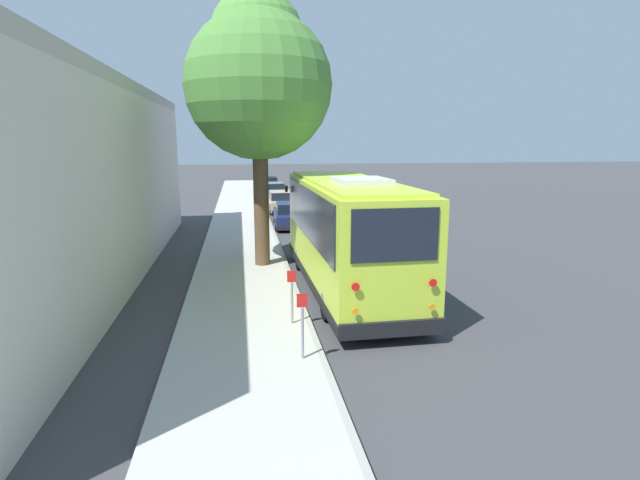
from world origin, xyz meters
name	(u,v)px	position (x,y,z in m)	size (l,w,h in m)	color
ground_plane	(344,277)	(0.00, 0.00, 0.00)	(160.00, 160.00, 0.00)	#3D3D3F
sidewalk_slab	(241,279)	(0.00, 3.43, 0.07)	(80.00, 3.11, 0.15)	#B2AFA8
curb_strip	(291,277)	(0.00, 1.80, 0.07)	(80.00, 0.14, 0.15)	#9D9A94
shuttle_bus	(347,229)	(-1.43, 0.22, 1.90)	(9.21, 2.79, 3.54)	#BCDB38
parked_sedan_navy	(291,216)	(10.16, 0.75, 0.59)	(4.17, 1.86, 1.29)	#19234C
parked_sedan_tan	(281,202)	(15.91, 0.78, 0.62)	(4.43, 1.74, 1.32)	tan
parked_sedan_gray	(273,192)	(22.76, 0.84, 0.60)	(4.35, 2.01, 1.30)	slate
parked_sedan_black	(268,185)	(28.51, 0.87, 0.61)	(4.59, 1.79, 1.32)	black
street_tree	(258,76)	(1.72, 2.65, 6.64)	(4.96, 4.96, 9.40)	brown
sign_post_near	(302,325)	(-6.47, 2.22, 0.86)	(0.06, 0.22, 1.38)	gray
sign_post_far	(292,296)	(-4.45, 2.22, 0.83)	(0.06, 0.22, 1.32)	gray
building_backdrop	(9,189)	(0.97, 10.49, 3.02)	(22.76, 7.70, 6.42)	beige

